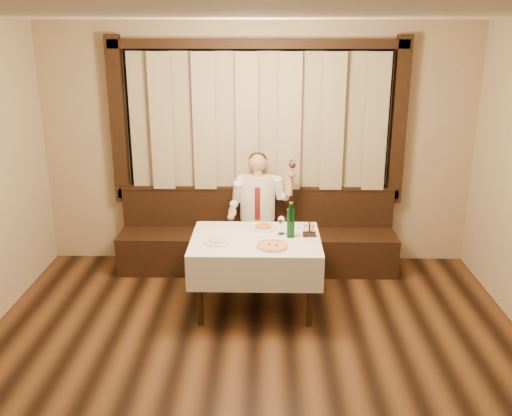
{
  "coord_description": "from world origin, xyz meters",
  "views": [
    {
      "loc": [
        0.11,
        -3.53,
        2.77
      ],
      "look_at": [
        0.0,
        1.9,
        1.0
      ],
      "focal_mm": 40.0,
      "sensor_mm": 36.0,
      "label": 1
    }
  ],
  "objects_px": {
    "seated_man": "(258,204)",
    "banquette": "(257,242)",
    "pizza": "(272,246)",
    "green_bottle": "(291,222)",
    "pasta_red": "(263,225)",
    "cruet_caddy": "(309,232)",
    "pasta_cream": "(217,239)",
    "dining_table": "(256,248)"
  },
  "relations": [
    {
      "from": "pasta_red",
      "to": "cruet_caddy",
      "type": "distance_m",
      "value": 0.5
    },
    {
      "from": "pasta_cream",
      "to": "green_bottle",
      "type": "height_order",
      "value": "green_bottle"
    },
    {
      "from": "green_bottle",
      "to": "pizza",
      "type": "bearing_deg",
      "value": -123.2
    },
    {
      "from": "dining_table",
      "to": "cruet_caddy",
      "type": "bearing_deg",
      "value": 6.24
    },
    {
      "from": "pasta_red",
      "to": "banquette",
      "type": "bearing_deg",
      "value": 95.51
    },
    {
      "from": "pizza",
      "to": "green_bottle",
      "type": "distance_m",
      "value": 0.36
    },
    {
      "from": "pasta_red",
      "to": "green_bottle",
      "type": "bearing_deg",
      "value": -40.61
    },
    {
      "from": "banquette",
      "to": "pasta_red",
      "type": "bearing_deg",
      "value": -84.49
    },
    {
      "from": "green_bottle",
      "to": "cruet_caddy",
      "type": "bearing_deg",
      "value": 6.79
    },
    {
      "from": "banquette",
      "to": "green_bottle",
      "type": "relative_size",
      "value": 8.96
    },
    {
      "from": "banquette",
      "to": "pasta_red",
      "type": "distance_m",
      "value": 0.9
    },
    {
      "from": "banquette",
      "to": "pizza",
      "type": "xyz_separation_m",
      "value": [
        0.16,
        -1.27,
        0.46
      ]
    },
    {
      "from": "dining_table",
      "to": "green_bottle",
      "type": "distance_m",
      "value": 0.43
    },
    {
      "from": "pizza",
      "to": "pasta_cream",
      "type": "xyz_separation_m",
      "value": [
        -0.53,
        0.11,
        0.02
      ]
    },
    {
      "from": "seated_man",
      "to": "dining_table",
      "type": "bearing_deg",
      "value": -90.57
    },
    {
      "from": "pasta_cream",
      "to": "seated_man",
      "type": "relative_size",
      "value": 0.19
    },
    {
      "from": "dining_table",
      "to": "cruet_caddy",
      "type": "height_order",
      "value": "cruet_caddy"
    },
    {
      "from": "pasta_cream",
      "to": "green_bottle",
      "type": "bearing_deg",
      "value": 13.48
    },
    {
      "from": "dining_table",
      "to": "pasta_red",
      "type": "bearing_deg",
      "value": 74.83
    },
    {
      "from": "pizza",
      "to": "pasta_red",
      "type": "relative_size",
      "value": 1.17
    },
    {
      "from": "dining_table",
      "to": "cruet_caddy",
      "type": "xyz_separation_m",
      "value": [
        0.53,
        0.06,
        0.15
      ]
    },
    {
      "from": "dining_table",
      "to": "pasta_cream",
      "type": "height_order",
      "value": "pasta_cream"
    },
    {
      "from": "banquette",
      "to": "cruet_caddy",
      "type": "distance_m",
      "value": 1.21
    },
    {
      "from": "pasta_red",
      "to": "seated_man",
      "type": "relative_size",
      "value": 0.19
    },
    {
      "from": "pasta_cream",
      "to": "pasta_red",
      "type": "bearing_deg",
      "value": 42.49
    },
    {
      "from": "pasta_red",
      "to": "pasta_cream",
      "type": "distance_m",
      "value": 0.6
    },
    {
      "from": "dining_table",
      "to": "pasta_cream",
      "type": "distance_m",
      "value": 0.42
    },
    {
      "from": "pasta_red",
      "to": "green_bottle",
      "type": "relative_size",
      "value": 0.75
    },
    {
      "from": "cruet_caddy",
      "to": "dining_table",
      "type": "bearing_deg",
      "value": -175.09
    },
    {
      "from": "seated_man",
      "to": "banquette",
      "type": "bearing_deg",
      "value": 96.03
    },
    {
      "from": "green_bottle",
      "to": "seated_man",
      "type": "relative_size",
      "value": 0.26
    },
    {
      "from": "pasta_red",
      "to": "dining_table",
      "type": "bearing_deg",
      "value": -105.17
    },
    {
      "from": "banquette",
      "to": "seated_man",
      "type": "relative_size",
      "value": 2.32
    },
    {
      "from": "banquette",
      "to": "cruet_caddy",
      "type": "relative_size",
      "value": 23.22
    },
    {
      "from": "cruet_caddy",
      "to": "seated_man",
      "type": "height_order",
      "value": "seated_man"
    },
    {
      "from": "pasta_red",
      "to": "pasta_cream",
      "type": "xyz_separation_m",
      "value": [
        -0.44,
        -0.4,
        -0.0
      ]
    },
    {
      "from": "banquette",
      "to": "dining_table",
      "type": "relative_size",
      "value": 2.52
    },
    {
      "from": "pasta_red",
      "to": "cruet_caddy",
      "type": "height_order",
      "value": "cruet_caddy"
    },
    {
      "from": "green_bottle",
      "to": "dining_table",
      "type": "bearing_deg",
      "value": -174.05
    },
    {
      "from": "pizza",
      "to": "dining_table",
      "type": "bearing_deg",
      "value": 123.95
    },
    {
      "from": "pizza",
      "to": "cruet_caddy",
      "type": "height_order",
      "value": "cruet_caddy"
    },
    {
      "from": "pizza",
      "to": "green_bottle",
      "type": "relative_size",
      "value": 0.88
    }
  ]
}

